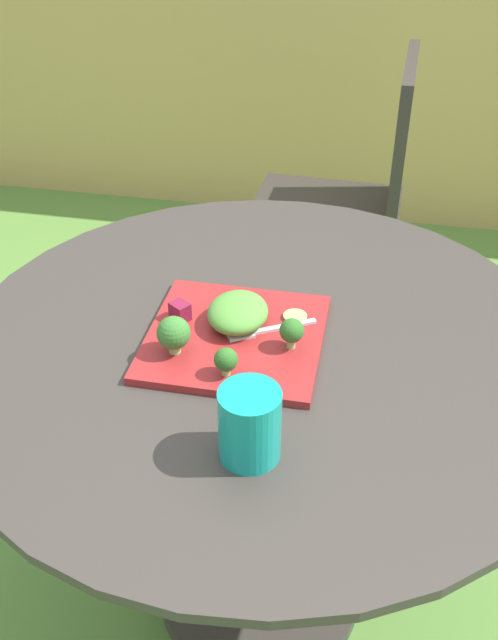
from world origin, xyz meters
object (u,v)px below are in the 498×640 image
at_px(patio_chair, 357,189).
at_px(salad_plate, 235,338).
at_px(fork, 263,331).
at_px(drinking_glass, 250,428).

relative_size(patio_chair, salad_plate, 3.14).
height_order(patio_chair, fork, patio_chair).
relative_size(patio_chair, fork, 6.30).
distance_m(drinking_glass, fork, 0.27).
xyz_separation_m(salad_plate, fork, (0.04, 0.02, 0.01)).
xyz_separation_m(drinking_glass, fork, (-0.03, 0.26, -0.03)).
xyz_separation_m(patio_chair, drinking_glass, (-0.07, -1.27, 0.24)).
height_order(salad_plate, fork, fork).
bearing_deg(salad_plate, fork, 19.80).
bearing_deg(patio_chair, fork, -95.37).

